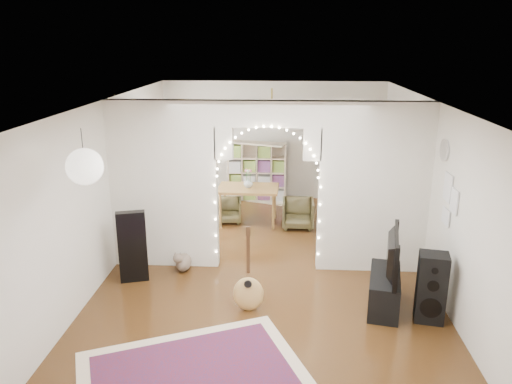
# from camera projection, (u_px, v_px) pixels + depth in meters

# --- Properties ---
(floor) EXTENTS (7.50, 7.50, 0.00)m
(floor) POSITION_uv_depth(u_px,v_px,m) (267.00, 265.00, 8.23)
(floor) COLOR black
(floor) RESTS_ON ground
(ceiling) EXTENTS (5.00, 7.50, 0.02)m
(ceiling) POSITION_uv_depth(u_px,v_px,m) (268.00, 100.00, 7.45)
(ceiling) COLOR white
(ceiling) RESTS_ON wall_back
(wall_back) EXTENTS (5.00, 0.02, 2.70)m
(wall_back) POSITION_uv_depth(u_px,v_px,m) (273.00, 141.00, 11.42)
(wall_back) COLOR silver
(wall_back) RESTS_ON floor
(wall_front) EXTENTS (5.00, 0.02, 2.70)m
(wall_front) POSITION_uv_depth(u_px,v_px,m) (252.00, 310.00, 4.26)
(wall_front) COLOR silver
(wall_front) RESTS_ON floor
(wall_left) EXTENTS (0.02, 7.50, 2.70)m
(wall_left) POSITION_uv_depth(u_px,v_px,m) (112.00, 184.00, 7.98)
(wall_left) COLOR silver
(wall_left) RESTS_ON floor
(wall_right) EXTENTS (0.02, 7.50, 2.70)m
(wall_right) POSITION_uv_depth(u_px,v_px,m) (429.00, 190.00, 7.70)
(wall_right) COLOR silver
(wall_right) RESTS_ON floor
(divider_wall) EXTENTS (5.00, 0.20, 2.70)m
(divider_wall) POSITION_uv_depth(u_px,v_px,m) (268.00, 182.00, 7.82)
(divider_wall) COLOR silver
(divider_wall) RESTS_ON floor
(fairy_lights) EXTENTS (1.64, 0.04, 1.60)m
(fairy_lights) POSITION_uv_depth(u_px,v_px,m) (267.00, 177.00, 7.66)
(fairy_lights) COLOR #FFEABF
(fairy_lights) RESTS_ON divider_wall
(window) EXTENTS (0.04, 1.20, 1.40)m
(window) POSITION_uv_depth(u_px,v_px,m) (144.00, 151.00, 9.65)
(window) COLOR white
(window) RESTS_ON wall_left
(wall_clock) EXTENTS (0.03, 0.31, 0.31)m
(wall_clock) POSITION_uv_depth(u_px,v_px,m) (445.00, 150.00, 6.91)
(wall_clock) COLOR white
(wall_clock) RESTS_ON wall_right
(picture_frames) EXTENTS (0.02, 0.50, 0.70)m
(picture_frames) POSITION_uv_depth(u_px,v_px,m) (449.00, 200.00, 6.70)
(picture_frames) COLOR white
(picture_frames) RESTS_ON wall_right
(paper_lantern) EXTENTS (0.40, 0.40, 0.40)m
(paper_lantern) POSITION_uv_depth(u_px,v_px,m) (85.00, 167.00, 5.39)
(paper_lantern) COLOR white
(paper_lantern) RESTS_ON ceiling
(ceiling_fan) EXTENTS (1.10, 1.10, 0.30)m
(ceiling_fan) POSITION_uv_depth(u_px,v_px,m) (272.00, 104.00, 9.44)
(ceiling_fan) COLOR #AD9339
(ceiling_fan) RESTS_ON ceiling
(area_rug) EXTENTS (2.97, 2.65, 0.02)m
(area_rug) POSITION_uv_depth(u_px,v_px,m) (194.00, 377.00, 5.48)
(area_rug) COLOR maroon
(area_rug) RESTS_ON floor
(guitar_case) EXTENTS (0.45, 0.26, 1.12)m
(guitar_case) POSITION_uv_depth(u_px,v_px,m) (133.00, 247.00, 7.56)
(guitar_case) COLOR black
(guitar_case) RESTS_ON floor
(acoustic_guitar) EXTENTS (0.43, 0.18, 1.04)m
(acoustic_guitar) POSITION_uv_depth(u_px,v_px,m) (248.00, 280.00, 6.73)
(acoustic_guitar) COLOR tan
(acoustic_guitar) RESTS_ON floor
(tabby_cat) EXTENTS (0.36, 0.57, 0.38)m
(tabby_cat) POSITION_uv_depth(u_px,v_px,m) (183.00, 262.00, 8.00)
(tabby_cat) COLOR brown
(tabby_cat) RESTS_ON floor
(floor_speaker) EXTENTS (0.42, 0.38, 0.94)m
(floor_speaker) POSITION_uv_depth(u_px,v_px,m) (431.00, 288.00, 6.49)
(floor_speaker) COLOR black
(floor_speaker) RESTS_ON floor
(media_console) EXTENTS (0.59, 1.06, 0.50)m
(media_console) POSITION_uv_depth(u_px,v_px,m) (384.00, 291.00, 6.88)
(media_console) COLOR black
(media_console) RESTS_ON floor
(tv) EXTENTS (0.35, 1.08, 0.62)m
(tv) POSITION_uv_depth(u_px,v_px,m) (387.00, 253.00, 6.71)
(tv) COLOR black
(tv) RESTS_ON media_console
(bookcase) EXTENTS (1.36, 0.76, 1.37)m
(bookcase) POSITION_uv_depth(u_px,v_px,m) (257.00, 172.00, 11.40)
(bookcase) COLOR tan
(bookcase) RESTS_ON floor
(dining_table) EXTENTS (1.22, 0.83, 0.76)m
(dining_table) POSITION_uv_depth(u_px,v_px,m) (248.00, 191.00, 9.95)
(dining_table) COLOR olive
(dining_table) RESTS_ON floor
(flower_vase) EXTENTS (0.19, 0.19, 0.19)m
(flower_vase) POSITION_uv_depth(u_px,v_px,m) (248.00, 183.00, 9.91)
(flower_vase) COLOR silver
(flower_vase) RESTS_ON dining_table
(dining_chair_left) EXTENTS (0.56, 0.58, 0.49)m
(dining_chair_left) POSITION_uv_depth(u_px,v_px,m) (228.00, 210.00, 10.15)
(dining_chair_left) COLOR #4A4325
(dining_chair_left) RESTS_ON floor
(dining_chair_right) EXTENTS (0.61, 0.63, 0.57)m
(dining_chair_right) POSITION_uv_depth(u_px,v_px,m) (298.00, 213.00, 9.85)
(dining_chair_right) COLOR #4A4325
(dining_chair_right) RESTS_ON floor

